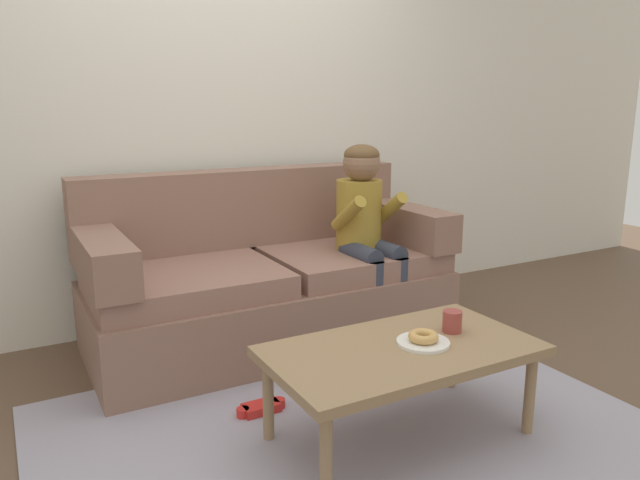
{
  "coord_description": "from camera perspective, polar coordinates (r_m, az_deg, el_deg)",
  "views": [
    {
      "loc": [
        -1.17,
        -2.12,
        1.32
      ],
      "look_at": [
        0.24,
        0.45,
        0.65
      ],
      "focal_mm": 33.56,
      "sensor_mm": 36.0,
      "label": 1
    }
  ],
  "objects": [
    {
      "name": "couch",
      "position": [
        3.38,
        -5.1,
        -3.95
      ],
      "size": [
        1.96,
        0.9,
        0.95
      ],
      "color": "#846051",
      "rests_on": "ground"
    },
    {
      "name": "toy_controller",
      "position": [
        2.71,
        -5.63,
        -15.73
      ],
      "size": [
        0.23,
        0.09,
        0.05
      ],
      "rotation": [
        0.0,
        0.0,
        -0.46
      ],
      "color": "red",
      "rests_on": "ground"
    },
    {
      "name": "ground",
      "position": [
        2.76,
        0.17,
        -15.68
      ],
      "size": [
        10.0,
        10.0,
        0.0
      ],
      "primitive_type": "plane",
      "color": "brown"
    },
    {
      "name": "mug",
      "position": [
        2.56,
        12.49,
        -7.58
      ],
      "size": [
        0.08,
        0.08,
        0.09
      ],
      "primitive_type": "cylinder",
      "color": "#993D38",
      "rests_on": "coffee_table"
    },
    {
      "name": "wall_back",
      "position": [
        3.72,
        -10.63,
        13.88
      ],
      "size": [
        8.0,
        0.1,
        2.8
      ],
      "primitive_type": "cube",
      "color": "silver",
      "rests_on": "ground"
    },
    {
      "name": "plate",
      "position": [
        2.42,
        9.8,
        -9.61
      ],
      "size": [
        0.21,
        0.21,
        0.01
      ],
      "primitive_type": "cylinder",
      "color": "white",
      "rests_on": "coffee_table"
    },
    {
      "name": "area_rug",
      "position": [
        2.57,
        3.0,
        -17.87
      ],
      "size": [
        2.42,
        1.78,
        0.01
      ],
      "primitive_type": "cube",
      "color": "#9993A3",
      "rests_on": "ground"
    },
    {
      "name": "coffee_table",
      "position": [
        2.41,
        7.78,
        -10.87
      ],
      "size": [
        1.06,
        0.59,
        0.4
      ],
      "color": "#937551",
      "rests_on": "ground"
    },
    {
      "name": "donut",
      "position": [
        2.41,
        9.82,
        -9.06
      ],
      "size": [
        0.15,
        0.15,
        0.04
      ],
      "primitive_type": "torus",
      "rotation": [
        0.0,
        0.0,
        1.89
      ],
      "color": "tan",
      "rests_on": "plate"
    },
    {
      "name": "person_child",
      "position": [
        3.37,
        4.44,
        1.71
      ],
      "size": [
        0.34,
        0.58,
        1.1
      ],
      "color": "olive",
      "rests_on": "ground"
    }
  ]
}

